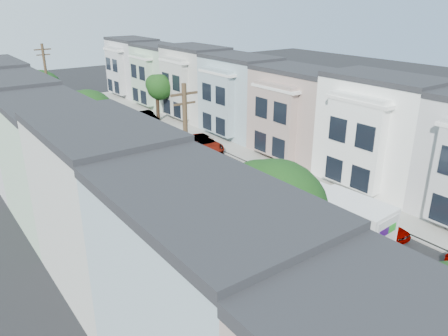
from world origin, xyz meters
name	(u,v)px	position (x,y,z in m)	size (l,w,h in m)	color
ground	(289,235)	(0.00, 0.00, 0.00)	(160.00, 160.00, 0.00)	black
road_slab	(172,167)	(0.00, 15.00, 0.01)	(12.00, 70.00, 0.02)	black
curb_left	(108,182)	(-6.05, 15.00, 0.07)	(0.30, 70.00, 0.15)	gray
curb_right	(226,153)	(6.05, 15.00, 0.07)	(0.30, 70.00, 0.15)	gray
sidewalk_left	(92,186)	(-7.35, 15.00, 0.07)	(2.60, 70.00, 0.15)	gray
sidewalk_right	(236,151)	(7.35, 15.00, 0.07)	(2.60, 70.00, 0.15)	gray
centerline	(172,167)	(0.00, 15.00, 0.00)	(0.12, 70.00, 0.01)	gold
townhouse_row_left	(44,199)	(-11.15, 15.00, 0.00)	(5.00, 70.00, 8.50)	tan
townhouse_row_right	(265,144)	(11.15, 15.00, 0.00)	(5.00, 70.00, 8.50)	tan
tree_b	(272,214)	(-6.30, -4.99, 5.57)	(4.70, 4.70, 7.95)	black
tree_c	(154,164)	(-6.30, 5.91, 4.52)	(4.70, 4.70, 6.89)	black
tree_d	(88,119)	(-6.30, 17.30, 5.00)	(4.70, 4.70, 7.38)	black
tree_e	(41,93)	(-6.30, 31.30, 4.86)	(4.70, 4.70, 7.23)	black
tree_far_r	(159,88)	(6.89, 29.62, 4.15)	(3.10, 3.10, 5.75)	black
utility_pole_near	(187,174)	(-6.30, 2.00, 5.15)	(1.60, 0.26, 10.00)	#42301E
utility_pole_far	(49,95)	(-6.30, 28.00, 5.15)	(1.60, 0.26, 10.00)	#42301E
fedex_truck	(337,217)	(1.63, -2.33, 1.80)	(2.58, 6.71, 3.22)	silver
lead_sedan	(261,192)	(1.89, 4.99, 0.74)	(1.75, 4.57, 1.48)	black
parked_left_b	(331,324)	(-4.90, -7.60, 0.75)	(2.11, 5.03, 1.51)	black
parked_left_c	(228,249)	(-4.90, 0.08, 0.74)	(2.47, 5.35, 1.49)	#AFBEC9
parked_left_d	(145,190)	(-4.90, 10.40, 0.70)	(2.33, 5.06, 1.41)	black
parked_right_b	(382,225)	(4.90, -3.39, 0.63)	(1.48, 3.87, 1.25)	white
parked_right_c	(203,144)	(4.90, 17.15, 0.74)	(2.45, 5.31, 1.48)	black
parked_right_d	(147,118)	(4.90, 29.37, 0.74)	(1.57, 4.45, 1.48)	#071A41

